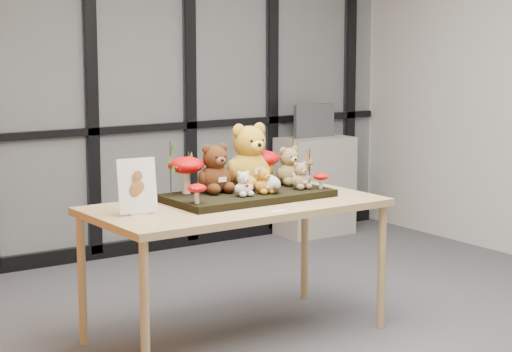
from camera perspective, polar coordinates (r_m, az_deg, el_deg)
floor at (r=5.89m, az=4.29°, el=-9.40°), size 5.00×5.00×0.00m
room_shell at (r=5.59m, az=4.49°, el=7.17°), size 5.00×5.00×5.00m
glass_partition at (r=7.70m, az=-7.03°, el=5.66°), size 4.90×0.06×2.78m
display_table at (r=5.57m, az=-1.26°, el=-2.32°), size 1.78×0.92×0.83m
diorama_tray at (r=5.68m, az=-0.52°, el=-1.21°), size 1.03×0.53×0.04m
bear_pooh_yellow at (r=5.79m, az=-0.43°, el=1.47°), size 0.35×0.32×0.45m
bear_brown_medium at (r=5.64m, az=-2.55°, el=0.64°), size 0.26×0.23×0.33m
bear_tan_back at (r=5.93m, az=2.04°, el=0.77°), size 0.21×0.19×0.27m
bear_small_yellow at (r=5.60m, az=0.50°, el=-0.20°), size 0.14×0.12×0.17m
bear_white_bow at (r=5.52m, az=-0.79°, el=-0.39°), size 0.13×0.12×0.17m
bear_beige_small at (r=5.77m, az=2.76°, el=0.13°), size 0.15×0.13×0.19m
plush_cream_hedgehog at (r=5.63m, az=0.92°, el=-0.47°), size 0.09×0.08×0.12m
mushroom_back_left at (r=5.62m, az=-4.33°, el=0.17°), size 0.22×0.22×0.25m
mushroom_back_right at (r=5.89m, az=0.35°, el=0.61°), size 0.22×0.22×0.25m
mushroom_front_left at (r=5.30m, az=-3.66°, el=-1.03°), size 0.11×0.11×0.13m
mushroom_front_right at (r=5.80m, az=4.02°, el=-0.24°), size 0.10×0.10×0.11m
sprig_green_far_left at (r=5.51m, az=-5.28°, el=0.43°), size 0.05×0.05×0.33m
sprig_green_mid_left at (r=5.65m, az=-4.17°, el=0.23°), size 0.05×0.05×0.25m
sprig_dry_far_right at (r=5.99m, az=2.29°, el=0.95°), size 0.05×0.05×0.29m
sprig_dry_mid_right at (r=5.91m, az=3.31°, el=0.55°), size 0.05×0.05×0.23m
sprig_green_centre at (r=5.77m, az=-2.32°, el=0.27°), size 0.05×0.05×0.22m
sign_holder at (r=5.22m, az=-7.32°, el=-0.75°), size 0.23×0.08×0.32m
label_card at (r=5.30m, az=1.35°, el=-2.17°), size 0.10×0.03×0.00m
cabinet at (r=8.46m, az=3.64°, el=-0.62°), size 0.67×0.39×0.89m
monitor at (r=8.40m, az=3.60°, el=3.41°), size 0.42×0.04×0.30m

